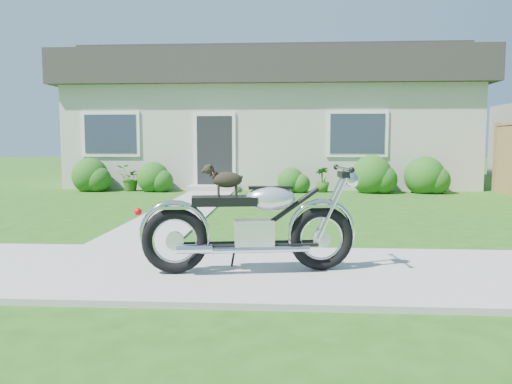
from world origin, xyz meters
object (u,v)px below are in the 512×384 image
at_px(potted_plant_right, 323,180).
at_px(motorcycle_with_dog, 254,224).
at_px(potted_plant_left, 129,178).
at_px(house, 271,119).

distance_m(potted_plant_right, motorcycle_with_dog, 8.77).
relative_size(potted_plant_left, motorcycle_with_dog, 0.33).
bearing_deg(motorcycle_with_dog, house, 82.22).
bearing_deg(motorcycle_with_dog, potted_plant_right, 72.59).
bearing_deg(potted_plant_right, potted_plant_left, 180.00).
distance_m(house, potted_plant_left, 5.46).
height_order(house, potted_plant_right, house).
height_order(potted_plant_left, potted_plant_right, potted_plant_left).
bearing_deg(potted_plant_left, motorcycle_with_dog, -64.83).
bearing_deg(potted_plant_left, potted_plant_right, 0.00).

